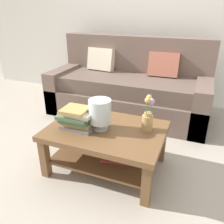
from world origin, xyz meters
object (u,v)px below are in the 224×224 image
at_px(coffee_table, 107,140).
at_px(flower_pitcher, 148,117).
at_px(glass_hurricane_vase, 100,112).
at_px(book_stack_main, 77,118).
at_px(couch, 129,89).

height_order(coffee_table, flower_pitcher, flower_pitcher).
height_order(glass_hurricane_vase, flower_pitcher, flower_pitcher).
relative_size(book_stack_main, flower_pitcher, 1.01).
xyz_separation_m(couch, glass_hurricane_vase, (0.16, -1.34, 0.23)).
xyz_separation_m(glass_hurricane_vase, flower_pitcher, (0.40, 0.14, -0.04)).
distance_m(coffee_table, book_stack_main, 0.35).
relative_size(glass_hurricane_vase, flower_pitcher, 0.87).
bearing_deg(coffee_table, book_stack_main, -161.91).
relative_size(couch, coffee_table, 2.08).
xyz_separation_m(coffee_table, book_stack_main, (-0.26, -0.08, 0.22)).
relative_size(couch, book_stack_main, 6.66).
bearing_deg(couch, coffee_table, -80.71).
height_order(couch, book_stack_main, couch).
bearing_deg(glass_hurricane_vase, book_stack_main, -163.77).
bearing_deg(book_stack_main, couch, 88.32).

